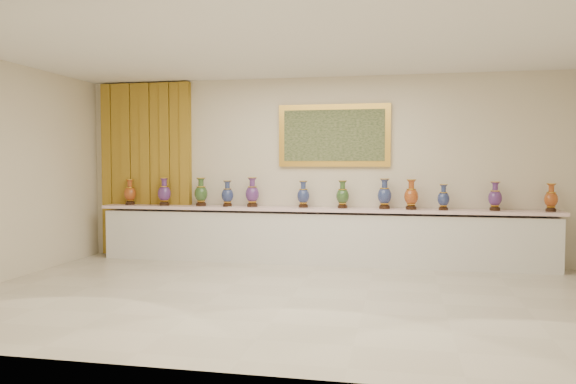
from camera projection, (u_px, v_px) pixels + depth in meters
name	position (u px, v px, depth m)	size (l,w,h in m)	color
ground	(291.00, 297.00, 6.76)	(8.00, 8.00, 0.00)	beige
room	(175.00, 164.00, 9.56)	(8.00, 8.00, 8.00)	beige
counter	(319.00, 237.00, 8.96)	(7.28, 0.48, 0.90)	white
vase_0	(130.00, 193.00, 9.59)	(0.24, 0.24, 0.44)	#321C0E
vase_1	(164.00, 193.00, 9.40)	(0.26, 0.26, 0.47)	#321C0E
vase_2	(201.00, 193.00, 9.30)	(0.24, 0.24, 0.47)	#321C0E
vase_3	(227.00, 195.00, 9.19)	(0.22, 0.22, 0.42)	#321C0E
vase_4	(252.00, 194.00, 9.14)	(0.26, 0.26, 0.48)	#321C0E
vase_5	(303.00, 196.00, 8.98)	(0.21, 0.21, 0.43)	#321C0E
vase_6	(343.00, 196.00, 8.84)	(0.25, 0.25, 0.44)	#321C0E
vase_7	(385.00, 195.00, 8.72)	(0.24, 0.24, 0.47)	#321C0E
vase_8	(411.00, 196.00, 8.59)	(0.25, 0.25, 0.46)	#321C0E
vase_9	(443.00, 198.00, 8.49)	(0.21, 0.21, 0.39)	#321C0E
vase_10	(495.00, 198.00, 8.40)	(0.23, 0.23, 0.44)	#321C0E
vase_11	(551.00, 199.00, 8.24)	(0.26, 0.26, 0.41)	#321C0E
label_card	(231.00, 207.00, 9.08)	(0.10, 0.06, 0.00)	white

